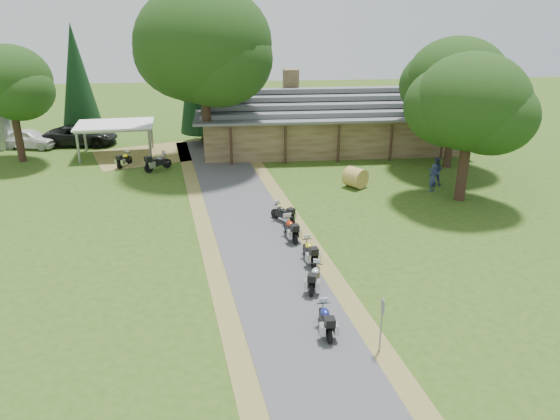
{
  "coord_description": "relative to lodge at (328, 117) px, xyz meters",
  "views": [
    {
      "loc": [
        -2.04,
        -19.48,
        12.03
      ],
      "look_at": [
        0.37,
        6.31,
        1.6
      ],
      "focal_mm": 35.0,
      "sensor_mm": 36.0,
      "label": 1
    }
  ],
  "objects": [
    {
      "name": "person_a",
      "position": [
        4.77,
        -11.45,
        -1.36
      ],
      "size": [
        0.76,
        0.72,
        2.18
      ],
      "primitive_type": "imported",
      "rotation": [
        0.0,
        0.0,
        3.75
      ],
      "color": "navy",
      "rests_on": "ground"
    },
    {
      "name": "lodge",
      "position": [
        0.0,
        0.0,
        0.0
      ],
      "size": [
        21.4,
        9.4,
        4.9
      ],
      "primitive_type": null,
      "color": "brown",
      "rests_on": "ground"
    },
    {
      "name": "motorcycle_row_e",
      "position": [
        -5.27,
        -15.54,
        -1.88
      ],
      "size": [
        1.43,
        1.67,
        1.14
      ],
      "primitive_type": null,
      "rotation": [
        0.0,
        0.0,
        2.21
      ],
      "color": "black",
      "rests_on": "ground"
    },
    {
      "name": "oak_lodge_left",
      "position": [
        -9.71,
        -3.59,
        4.49
      ],
      "size": [
        9.67,
        9.67,
        13.87
      ],
      "primitive_type": null,
      "color": "black",
      "rests_on": "ground"
    },
    {
      "name": "motorcycle_row_d",
      "position": [
        -5.07,
        -17.77,
        -1.84
      ],
      "size": [
        0.91,
        1.85,
        1.21
      ],
      "primitive_type": null,
      "rotation": [
        0.0,
        0.0,
        1.77
      ],
      "color": "red",
      "rests_on": "ground"
    },
    {
      "name": "cedar_near",
      "position": [
        -10.25,
        2.16,
        4.14
      ],
      "size": [
        3.8,
        3.8,
        13.19
      ],
      "primitive_type": "cone",
      "color": "black",
      "rests_on": "ground"
    },
    {
      "name": "person_b",
      "position": [
        5.45,
        -10.12,
        -1.34
      ],
      "size": [
        0.76,
        0.68,
        2.21
      ],
      "primitive_type": "imported",
      "rotation": [
        0.0,
        0.0,
        2.69
      ],
      "color": "navy",
      "rests_on": "ground"
    },
    {
      "name": "motorcycle_row_c",
      "position": [
        -4.47,
        -20.44,
        -1.86
      ],
      "size": [
        0.8,
        1.78,
        1.18
      ],
      "primitive_type": null,
      "rotation": [
        0.0,
        0.0,
        1.71
      ],
      "color": "gold",
      "rests_on": "ground"
    },
    {
      "name": "hay_bale",
      "position": [
        0.06,
        -10.12,
        -1.79
      ],
      "size": [
        1.78,
        1.76,
        1.31
      ],
      "primitive_type": "cylinder",
      "rotation": [
        1.57,
        0.0,
        0.67
      ],
      "color": "#A3783B",
      "rests_on": "ground"
    },
    {
      "name": "sign_post",
      "position": [
        -2.97,
        -27.6,
        -1.37
      ],
      "size": [
        0.39,
        0.06,
        2.15
      ],
      "primitive_type": null,
      "color": "gray",
      "rests_on": "ground"
    },
    {
      "name": "driveway",
      "position": [
        -6.5,
        -20.0,
        -2.45
      ],
      "size": [
        51.95,
        51.95,
        0.0
      ],
      "primitive_type": "plane",
      "rotation": [
        0.0,
        0.0,
        0.14
      ],
      "color": "#3F3F41",
      "rests_on": "ground"
    },
    {
      "name": "car_white_sedan",
      "position": [
        -24.5,
        1.91,
        -1.46
      ],
      "size": [
        3.87,
        6.37,
        1.98
      ],
      "primitive_type": "imported",
      "rotation": [
        0.0,
        0.0,
        1.33
      ],
      "color": "white",
      "rests_on": "ground"
    },
    {
      "name": "oak_silo",
      "position": [
        -23.81,
        -1.99,
        2.4
      ],
      "size": [
        6.09,
        6.09,
        9.69
      ],
      "primitive_type": null,
      "color": "black",
      "rests_on": "ground"
    },
    {
      "name": "carport",
      "position": [
        -16.9,
        -0.96,
        -1.19
      ],
      "size": [
        6.11,
        4.34,
        2.52
      ],
      "primitive_type": null,
      "rotation": [
        0.0,
        0.0,
        0.08
      ],
      "color": "white",
      "rests_on": "ground"
    },
    {
      "name": "motorcycle_carport_b",
      "position": [
        -13.28,
        -5.26,
        -1.78
      ],
      "size": [
        1.91,
        1.77,
        1.34
      ],
      "primitive_type": null,
      "rotation": [
        0.0,
        0.0,
        0.71
      ],
      "color": "slate",
      "rests_on": "ground"
    },
    {
      "name": "motorcycle_row_a",
      "position": [
        -4.7,
        -26.24,
        -1.86
      ],
      "size": [
        0.63,
        1.74,
        1.18
      ],
      "primitive_type": null,
      "rotation": [
        0.0,
        0.0,
        1.61
      ],
      "color": "navy",
      "rests_on": "ground"
    },
    {
      "name": "oak_lodge_right",
      "position": [
        7.77,
        -6.36,
        2.57
      ],
      "size": [
        7.1,
        7.1,
        10.04
      ],
      "primitive_type": null,
      "color": "black",
      "rests_on": "ground"
    },
    {
      "name": "cedar_far",
      "position": [
        -20.68,
        4.48,
        2.41
      ],
      "size": [
        3.39,
        3.39,
        9.71
      ],
      "primitive_type": "cone",
      "color": "black",
      "rests_on": "ground"
    },
    {
      "name": "motorcycle_row_b",
      "position": [
        -4.61,
        -22.95,
        -1.87
      ],
      "size": [
        1.07,
        1.78,
        1.16
      ],
      "primitive_type": null,
      "rotation": [
        0.0,
        0.0,
        1.24
      ],
      "color": "#A8ABB0",
      "rests_on": "ground"
    },
    {
      "name": "oak_driveway",
      "position": [
        5.97,
        -13.04,
        2.44
      ],
      "size": [
        6.68,
        6.68,
        9.78
      ],
      "primitive_type": null,
      "color": "black",
      "rests_on": "ground"
    },
    {
      "name": "ground",
      "position": [
        -6.0,
        -24.0,
        -2.45
      ],
      "size": [
        120.0,
        120.0,
        0.0
      ],
      "primitive_type": "plane",
      "color": "#304E15",
      "rests_on": "ground"
    },
    {
      "name": "car_dark_suv",
      "position": [
        -20.46,
        2.48,
        -1.23
      ],
      "size": [
        3.22,
        6.57,
        2.44
      ],
      "primitive_type": "imported",
      "rotation": [
        0.0,
        0.0,
        1.49
      ],
      "color": "black",
      "rests_on": "ground"
    },
    {
      "name": "motorcycle_carport_a",
      "position": [
        -15.85,
        -4.05,
        -1.88
      ],
      "size": [
        1.13,
        1.74,
        1.14
      ],
      "primitive_type": null,
      "rotation": [
        0.0,
        0.0,
        1.18
      ],
      "color": "#D5D109",
      "rests_on": "ground"
    }
  ]
}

